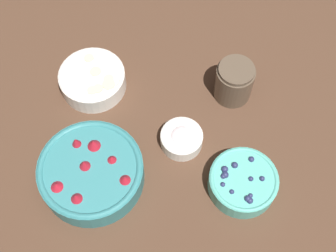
# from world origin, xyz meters

# --- Properties ---
(ground_plane) EXTENTS (4.00, 4.00, 0.00)m
(ground_plane) POSITION_xyz_m (0.00, 0.00, 0.00)
(ground_plane) COLOR #4C3323
(bowl_strawberries) EXTENTS (0.24, 0.24, 0.09)m
(bowl_strawberries) POSITION_xyz_m (0.07, 0.16, 0.04)
(bowl_strawberries) COLOR teal
(bowl_strawberries) RESTS_ON ground_plane
(bowl_blueberries) EXTENTS (0.16, 0.16, 0.06)m
(bowl_blueberries) POSITION_xyz_m (-0.26, 0.07, 0.03)
(bowl_blueberries) COLOR #56B7A8
(bowl_blueberries) RESTS_ON ground_plane
(bowl_bananas) EXTENTS (0.17, 0.17, 0.06)m
(bowl_bananas) POSITION_xyz_m (0.17, -0.08, 0.03)
(bowl_bananas) COLOR white
(bowl_bananas) RESTS_ON ground_plane
(bowl_cream) EXTENTS (0.10, 0.10, 0.05)m
(bowl_cream) POSITION_xyz_m (-0.10, 0.01, 0.02)
(bowl_cream) COLOR white
(bowl_cream) RESTS_ON ground_plane
(jar_chocolate) EXTENTS (0.09, 0.09, 0.11)m
(jar_chocolate) POSITION_xyz_m (-0.17, -0.17, 0.05)
(jar_chocolate) COLOR brown
(jar_chocolate) RESTS_ON ground_plane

